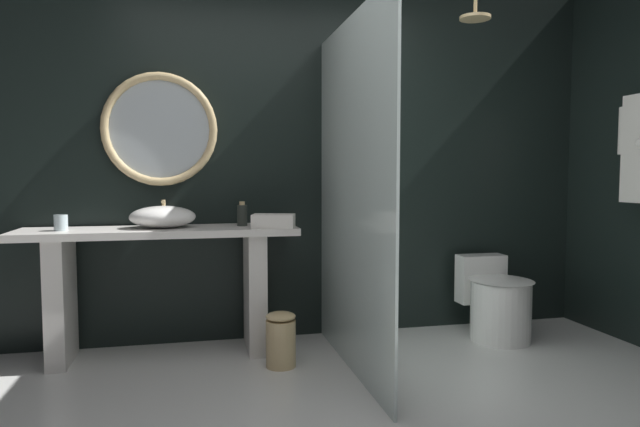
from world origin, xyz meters
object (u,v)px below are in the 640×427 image
Objects in this scene: rain_shower_head at (475,14)px; toilet at (496,303)px; round_wall_mirror at (160,129)px; tumbler_cup at (61,223)px; soap_dispenser at (242,215)px; waste_bin at (281,339)px; vessel_sink at (163,217)px; folded_hand_towel at (274,221)px.

rain_shower_head is 2.00m from toilet.
round_wall_mirror is 2.24m from rain_shower_head.
tumbler_cup is at bearing -155.72° from round_wall_mirror.
soap_dispenser is 0.48× the size of waste_bin.
tumbler_cup is at bearing -175.41° from vessel_sink.
toilet is 2.26× the size of folded_hand_towel.
round_wall_mirror reaches higher than folded_hand_towel.
soap_dispenser is 0.61× the size of folded_hand_towel.
tumbler_cup reaches higher than waste_bin.
soap_dispenser is 0.27× the size of toilet.
tumbler_cup is 1.30m from folded_hand_towel.
soap_dispenser is (1.11, 0.07, 0.02)m from tumbler_cup.
rain_shower_head is (1.54, -0.24, 1.33)m from soap_dispenser.
folded_hand_towel is (-0.01, 0.24, 0.71)m from waste_bin.
folded_hand_towel is at bearing -179.78° from toilet.
round_wall_mirror is (-0.02, 0.21, 0.57)m from vessel_sink.
rain_shower_head is at bearing -6.15° from vessel_sink.
vessel_sink is at bearing 173.85° from rain_shower_head.
vessel_sink is 2.46m from rain_shower_head.
folded_hand_towel is at bearing -27.17° from round_wall_mirror.
tumbler_cup is at bearing 175.41° from folded_hand_towel.
vessel_sink is at bearing 176.37° from toilet.
soap_dispenser is at bearing 115.33° from waste_bin.
waste_bin is (0.19, -0.41, -0.74)m from soap_dispenser.
vessel_sink reaches higher than waste_bin.
rain_shower_head is 0.48× the size of toilet.
soap_dispenser reaches higher than tumbler_cup.
tumbler_cup is at bearing 176.26° from rain_shower_head.
round_wall_mirror is at bearing 168.12° from rain_shower_head.
soap_dispenser is 0.21× the size of round_wall_mirror.
tumbler_cup is 0.16× the size of toilet.
waste_bin is 0.74m from folded_hand_towel.
soap_dispenser is 2.05m from rain_shower_head.
toilet is 1.78× the size of waste_bin.
vessel_sink is 1.56× the size of folded_hand_towel.
folded_hand_towel is (1.29, -0.10, -0.01)m from tumbler_cup.
tumbler_cup is at bearing 178.07° from toilet.
vessel_sink is at bearing 4.59° from tumbler_cup.
folded_hand_towel is at bearing 91.77° from waste_bin.
waste_bin is at bearing -171.40° from toilet.
rain_shower_head is 1.09× the size of folded_hand_towel.
tumbler_cup is 2.96m from toilet.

